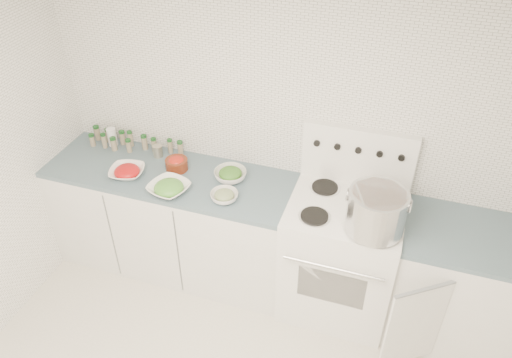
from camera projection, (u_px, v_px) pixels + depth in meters
The scene contains 13 objects.
room_walls at pixel (202, 240), 2.13m from camera, with size 3.54×3.04×2.52m.
counter_left at pixel (175, 220), 3.90m from camera, with size 1.85×0.62×0.90m.
stove at pixel (340, 253), 3.54m from camera, with size 0.76×0.70×1.36m.
counter_right at pixel (460, 286), 3.36m from camera, with size 0.89×0.86×0.90m.
stock_pot at pixel (377, 210), 3.00m from camera, with size 0.38×0.36×0.28m.
bowl_tomato at pixel (127, 172), 3.59m from camera, with size 0.30×0.30×0.08m.
bowl_snowpea at pixel (169, 188), 3.43m from camera, with size 0.33×0.33×0.09m.
bowl_broccoli at pixel (230, 174), 3.55m from camera, with size 0.29×0.29×0.09m.
bowl_zucchini at pixel (224, 196), 3.37m from camera, with size 0.19×0.19×0.08m.
bowl_pepper at pixel (177, 163), 3.65m from camera, with size 0.17×0.17×0.10m.
salt_canister at pixel (112, 137), 3.90m from camera, with size 0.07×0.07×0.14m, color white.
tin_can at pixel (158, 151), 3.79m from camera, with size 0.07×0.07×0.09m, color #A8A28E.
spice_cluster at pixel (128, 141), 3.88m from camera, with size 0.78×0.15×0.13m.
Camera 1 is at (0.71, -1.40, 3.04)m, focal length 35.00 mm.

